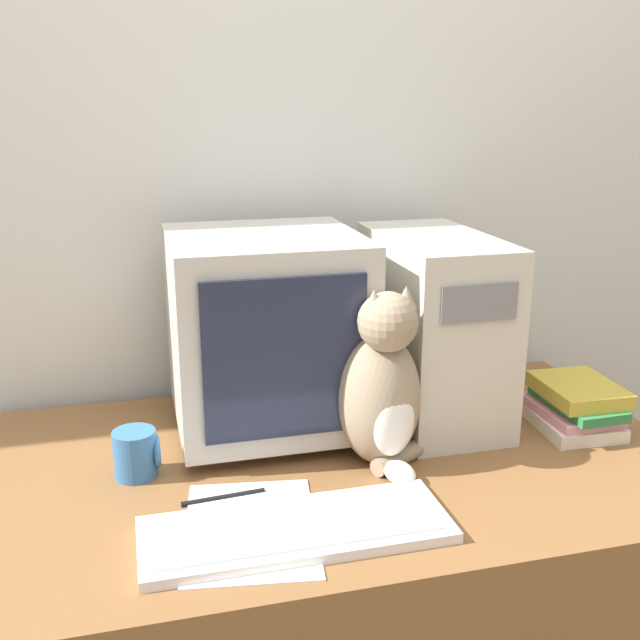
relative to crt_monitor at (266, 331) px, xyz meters
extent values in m
cube|color=silver|center=(0.09, 0.29, 0.29)|extent=(7.00, 0.05, 2.50)
cube|color=brown|center=(0.09, -0.17, -0.59)|extent=(1.38, 0.79, 0.75)
cube|color=#BCB7AD|center=(0.00, 0.00, -0.20)|extent=(0.26, 0.23, 0.02)
cube|color=#BCB7AD|center=(0.00, 0.00, 0.01)|extent=(0.37, 0.38, 0.39)
cube|color=#1E2338|center=(0.00, -0.19, 0.01)|extent=(0.30, 0.01, 0.30)
cube|color=beige|center=(0.36, -0.01, -0.02)|extent=(0.22, 0.41, 0.40)
cube|color=slate|center=(0.36, -0.22, 0.09)|extent=(0.15, 0.01, 0.07)
cube|color=silver|center=(-0.03, -0.41, -0.20)|extent=(0.49, 0.18, 0.02)
cube|color=silver|center=(-0.03, -0.41, -0.19)|extent=(0.44, 0.14, 0.00)
ellipsoid|color=gray|center=(0.17, -0.20, -0.08)|extent=(0.17, 0.17, 0.26)
ellipsoid|color=white|center=(0.18, -0.26, -0.10)|extent=(0.09, 0.05, 0.14)
sphere|color=gray|center=(0.18, -0.23, 0.07)|extent=(0.12, 0.12, 0.11)
cone|color=gray|center=(0.15, -0.23, 0.12)|extent=(0.04, 0.04, 0.04)
cone|color=gray|center=(0.21, -0.22, 0.12)|extent=(0.04, 0.04, 0.04)
ellipsoid|color=white|center=(0.19, -0.29, -0.19)|extent=(0.06, 0.08, 0.04)
cylinder|color=gray|center=(0.25, -0.21, -0.20)|extent=(0.20, 0.14, 0.03)
cube|color=beige|center=(0.62, -0.16, -0.20)|extent=(0.16, 0.21, 0.03)
cube|color=pink|center=(0.62, -0.16, -0.17)|extent=(0.14, 0.19, 0.02)
cube|color=#28703D|center=(0.62, -0.17, -0.15)|extent=(0.12, 0.20, 0.02)
cube|color=gold|center=(0.63, -0.16, -0.13)|extent=(0.15, 0.19, 0.03)
cylinder|color=black|center=(-0.13, -0.27, -0.21)|extent=(0.15, 0.02, 0.01)
cube|color=white|center=(-0.10, -0.38, -0.21)|extent=(0.25, 0.32, 0.00)
cylinder|color=#33669E|center=(-0.27, -0.15, -0.17)|extent=(0.08, 0.08, 0.09)
torus|color=#33669E|center=(-0.23, -0.15, -0.17)|extent=(0.01, 0.06, 0.06)
camera|label=1|loc=(-0.26, -1.43, 0.46)|focal=42.00mm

